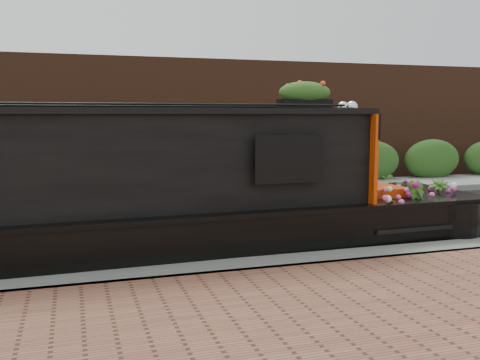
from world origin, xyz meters
name	(u,v)px	position (x,y,z in m)	size (l,w,h in m)	color
ground	(211,230)	(0.00, 0.00, 0.00)	(80.00, 80.00, 0.00)	black
near_bank_coping	(271,279)	(0.00, -3.30, 0.00)	(40.00, 0.60, 0.50)	slate
far_bank_path	(172,198)	(0.00, 4.20, 0.00)	(40.00, 2.40, 0.34)	gray
far_hedge	(166,193)	(0.00, 5.10, 0.00)	(40.00, 1.10, 2.80)	#29531B
far_brick_wall	(155,184)	(0.00, 7.20, 0.00)	(40.00, 1.00, 8.00)	#4F2C1B
narrowboat	(73,208)	(-2.56, -1.93, 0.89)	(12.86, 2.62, 3.00)	black
rope_fender	(460,228)	(4.23, -1.94, 0.16)	(0.33, 0.33, 0.45)	brown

